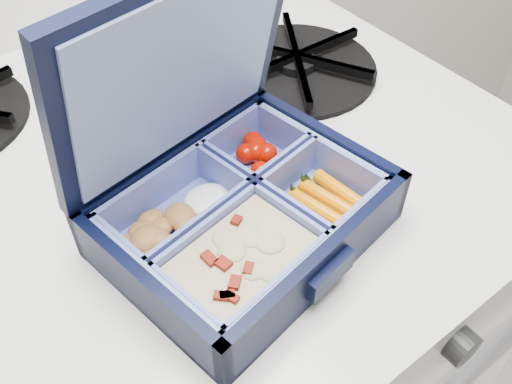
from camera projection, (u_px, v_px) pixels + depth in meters
stove at (205, 357)px, 0.92m from camera, size 0.63×0.63×0.94m
bento_box at (245, 215)px, 0.47m from camera, size 0.24×0.20×0.05m
burner_grate at (296, 61)px, 0.65m from camera, size 0.19×0.19×0.03m
fork at (254, 113)px, 0.60m from camera, size 0.15×0.16×0.01m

